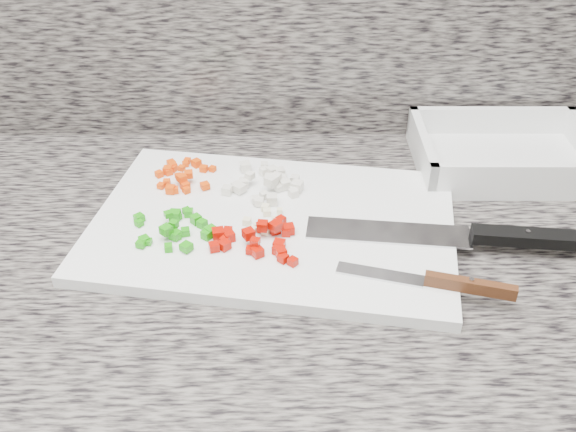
% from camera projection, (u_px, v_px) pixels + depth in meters
% --- Properties ---
extents(countertop, '(3.96, 0.64, 0.04)m').
position_uv_depth(countertop, '(185.00, 248.00, 0.87)').
color(countertop, '#655F59').
rests_on(countertop, cabinet).
extents(cutting_board, '(0.53, 0.39, 0.02)m').
position_uv_depth(cutting_board, '(273.00, 225.00, 0.86)').
color(cutting_board, white).
rests_on(cutting_board, countertop).
extents(carrot_pile, '(0.09, 0.10, 0.02)m').
position_uv_depth(carrot_pile, '(181.00, 175.00, 0.94)').
color(carrot_pile, '#DF3F04').
rests_on(carrot_pile, cutting_board).
extents(onion_pile, '(0.12, 0.11, 0.02)m').
position_uv_depth(onion_pile, '(267.00, 183.00, 0.92)').
color(onion_pile, silver).
rests_on(onion_pile, cutting_board).
extents(green_pepper_pile, '(0.12, 0.10, 0.02)m').
position_uv_depth(green_pepper_pile, '(178.00, 228.00, 0.83)').
color(green_pepper_pile, '#1B8F0D').
rests_on(green_pepper_pile, cutting_board).
extents(red_pepper_pile, '(0.11, 0.10, 0.02)m').
position_uv_depth(red_pepper_pile, '(259.00, 238.00, 0.81)').
color(red_pepper_pile, '#A70D02').
rests_on(red_pepper_pile, cutting_board).
extents(garlic_pile, '(0.05, 0.07, 0.01)m').
position_uv_depth(garlic_pile, '(264.00, 220.00, 0.85)').
color(garlic_pile, beige).
rests_on(garlic_pile, cutting_board).
extents(chef_knife, '(0.35, 0.08, 0.02)m').
position_uv_depth(chef_knife, '(478.00, 236.00, 0.82)').
color(chef_knife, '#B8B9BE').
rests_on(chef_knife, cutting_board).
extents(paring_knife, '(0.20, 0.07, 0.02)m').
position_uv_depth(paring_knife, '(447.00, 283.00, 0.74)').
color(paring_knife, '#B8B9BE').
rests_on(paring_knife, cutting_board).
extents(tray, '(0.27, 0.20, 0.06)m').
position_uv_depth(tray, '(504.00, 156.00, 0.99)').
color(tray, silver).
rests_on(tray, countertop).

